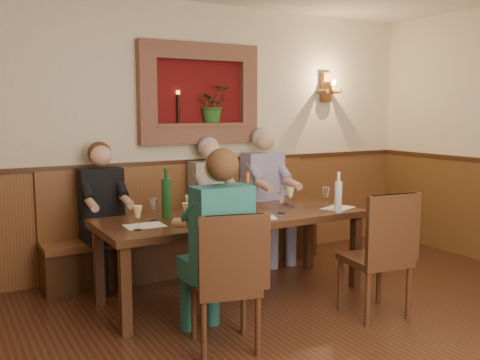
% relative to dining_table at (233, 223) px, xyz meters
% --- Properties ---
extents(room_shell, '(6.04, 6.04, 2.82)m').
position_rel_dining_table_xyz_m(room_shell, '(0.00, -1.85, 1.21)').
color(room_shell, beige).
rests_on(room_shell, ground).
extents(wainscoting, '(6.02, 6.02, 1.15)m').
position_rel_dining_table_xyz_m(wainscoting, '(0.00, -1.85, -0.09)').
color(wainscoting, brown).
rests_on(wainscoting, ground).
extents(wall_niche, '(1.36, 0.30, 1.06)m').
position_rel_dining_table_xyz_m(wall_niche, '(0.24, 1.09, 1.13)').
color(wall_niche, '#580C0E').
rests_on(wall_niche, ground).
extents(wall_sconce, '(0.25, 0.20, 0.35)m').
position_rel_dining_table_xyz_m(wall_sconce, '(1.90, 1.08, 1.27)').
color(wall_sconce, brown).
rests_on(wall_sconce, ground).
extents(dining_table, '(2.40, 0.90, 0.75)m').
position_rel_dining_table_xyz_m(dining_table, '(0.00, 0.00, 0.00)').
color(dining_table, '#311B0E').
rests_on(dining_table, ground).
extents(bench, '(3.00, 0.45, 1.11)m').
position_rel_dining_table_xyz_m(bench, '(0.00, 0.94, -0.35)').
color(bench, '#381E0F').
rests_on(bench, ground).
extents(chair_near_left, '(0.54, 0.54, 1.00)m').
position_rel_dining_table_xyz_m(chair_near_left, '(-0.57, -0.92, -0.39)').
color(chair_near_left, '#311B0E').
rests_on(chair_near_left, ground).
extents(chair_near_right, '(0.52, 0.52, 1.04)m').
position_rel_dining_table_xyz_m(chair_near_right, '(0.79, -0.99, -0.37)').
color(chair_near_right, '#311B0E').
rests_on(chair_near_right, ground).
extents(person_bench_left, '(0.40, 0.49, 1.38)m').
position_rel_dining_table_xyz_m(person_bench_left, '(-0.93, 0.84, -0.11)').
color(person_bench_left, black).
rests_on(person_bench_left, ground).
extents(person_bench_mid, '(0.41, 0.50, 1.40)m').
position_rel_dining_table_xyz_m(person_bench_mid, '(0.23, 0.84, -0.10)').
color(person_bench_mid, '#5B5653').
rests_on(person_bench_mid, ground).
extents(person_bench_right, '(0.45, 0.55, 1.49)m').
position_rel_dining_table_xyz_m(person_bench_right, '(0.89, 0.84, -0.06)').
color(person_bench_right, navy).
rests_on(person_bench_right, ground).
extents(person_chair_front, '(0.42, 0.51, 1.42)m').
position_rel_dining_table_xyz_m(person_chair_front, '(-0.57, -0.78, -0.09)').
color(person_chair_front, navy).
rests_on(person_chair_front, ground).
extents(spittoon_bucket, '(0.34, 0.34, 0.29)m').
position_rel_dining_table_xyz_m(spittoon_bucket, '(-0.12, -0.14, 0.22)').
color(spittoon_bucket, red).
rests_on(spittoon_bucket, dining_table).
extents(wine_bottle_green_a, '(0.08, 0.08, 0.39)m').
position_rel_dining_table_xyz_m(wine_bottle_green_a, '(0.09, -0.10, 0.23)').
color(wine_bottle_green_a, '#19471E').
rests_on(wine_bottle_green_a, dining_table).
extents(wine_bottle_green_b, '(0.09, 0.09, 0.43)m').
position_rel_dining_table_xyz_m(wine_bottle_green_b, '(-0.57, 0.17, 0.26)').
color(wine_bottle_green_b, '#19471E').
rests_on(wine_bottle_green_b, dining_table).
extents(water_bottle, '(0.07, 0.07, 0.37)m').
position_rel_dining_table_xyz_m(water_bottle, '(0.89, -0.37, 0.23)').
color(water_bottle, silver).
rests_on(water_bottle, dining_table).
extents(tasting_sheet_a, '(0.32, 0.23, 0.00)m').
position_rel_dining_table_xyz_m(tasting_sheet_a, '(-0.85, -0.06, 0.08)').
color(tasting_sheet_a, white).
rests_on(tasting_sheet_a, dining_table).
extents(tasting_sheet_b, '(0.30, 0.26, 0.00)m').
position_rel_dining_table_xyz_m(tasting_sheet_b, '(0.15, -0.24, 0.08)').
color(tasting_sheet_b, white).
rests_on(tasting_sheet_b, dining_table).
extents(tasting_sheet_c, '(0.37, 0.33, 0.00)m').
position_rel_dining_table_xyz_m(tasting_sheet_c, '(1.03, -0.21, 0.08)').
color(tasting_sheet_c, white).
rests_on(tasting_sheet_c, dining_table).
extents(tasting_sheet_d, '(0.35, 0.30, 0.00)m').
position_rel_dining_table_xyz_m(tasting_sheet_d, '(-0.32, -0.28, 0.08)').
color(tasting_sheet_d, white).
rests_on(tasting_sheet_d, dining_table).
extents(wine_glass_0, '(0.08, 0.08, 0.19)m').
position_rel_dining_table_xyz_m(wine_glass_0, '(-0.94, -0.17, 0.17)').
color(wine_glass_0, '#FFEC98').
rests_on(wine_glass_0, dining_table).
extents(wine_glass_1, '(0.08, 0.08, 0.19)m').
position_rel_dining_table_xyz_m(wine_glass_1, '(-0.71, 0.09, 0.17)').
color(wine_glass_1, white).
rests_on(wine_glass_1, dining_table).
extents(wine_glass_2, '(0.08, 0.08, 0.19)m').
position_rel_dining_table_xyz_m(wine_glass_2, '(-0.56, -0.25, 0.17)').
color(wine_glass_2, '#FFEC98').
rests_on(wine_glass_2, dining_table).
extents(wine_glass_3, '(0.08, 0.08, 0.19)m').
position_rel_dining_table_xyz_m(wine_glass_3, '(-0.36, 0.14, 0.17)').
color(wine_glass_3, white).
rests_on(wine_glass_3, dining_table).
extents(wine_glass_4, '(0.08, 0.08, 0.19)m').
position_rel_dining_table_xyz_m(wine_glass_4, '(-0.03, -0.19, 0.17)').
color(wine_glass_4, '#FFEC98').
rests_on(wine_glass_4, dining_table).
extents(wine_glass_5, '(0.08, 0.08, 0.19)m').
position_rel_dining_table_xyz_m(wine_glass_5, '(0.18, 0.16, 0.17)').
color(wine_glass_5, '#FFEC98').
rests_on(wine_glass_5, dining_table).
extents(wine_glass_6, '(0.08, 0.08, 0.19)m').
position_rel_dining_table_xyz_m(wine_glass_6, '(0.41, -0.17, 0.17)').
color(wine_glass_6, white).
rests_on(wine_glass_6, dining_table).
extents(wine_glass_7, '(0.08, 0.08, 0.19)m').
position_rel_dining_table_xyz_m(wine_glass_7, '(0.66, 0.06, 0.17)').
color(wine_glass_7, '#FFEC98').
rests_on(wine_glass_7, dining_table).
extents(wine_glass_8, '(0.08, 0.08, 0.19)m').
position_rel_dining_table_xyz_m(wine_glass_8, '(0.96, -0.11, 0.17)').
color(wine_glass_8, white).
rests_on(wine_glass_8, dining_table).
extents(wine_glass_9, '(0.08, 0.08, 0.19)m').
position_rel_dining_table_xyz_m(wine_glass_9, '(-0.20, -0.35, 0.17)').
color(wine_glass_9, '#FFEC98').
rests_on(wine_glass_9, dining_table).
extents(wine_glass_10, '(0.08, 0.08, 0.19)m').
position_rel_dining_table_xyz_m(wine_glass_10, '(0.70, 0.19, 0.17)').
color(wine_glass_10, white).
rests_on(wine_glass_10, dining_table).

